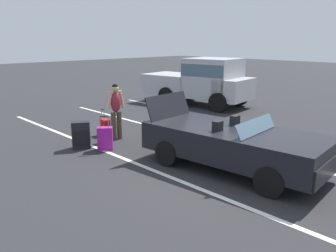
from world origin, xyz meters
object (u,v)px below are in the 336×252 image
convertible_car (241,146)px  traveler_person (116,109)px  suitcase_medium_bright (105,138)px  suitcase_small_carryon (105,127)px  parked_pickup_truck_near (204,81)px  suitcase_large_black (81,135)px

convertible_car → traveler_person: (-4.01, -0.50, 0.34)m
suitcase_medium_bright → suitcase_small_carryon: 1.48m
convertible_car → parked_pickup_truck_near: parked_pickup_truck_near is taller
suitcase_large_black → suitcase_small_carryon: suitcase_small_carryon is taller
suitcase_large_black → parked_pickup_truck_near: parked_pickup_truck_near is taller
convertible_car → traveler_person: traveler_person is taller
suitcase_small_carryon → traveler_person: size_ratio=0.50×
convertible_car → suitcase_small_carryon: bearing=-179.2°
convertible_car → parked_pickup_truck_near: 8.02m
parked_pickup_truck_near → suitcase_large_black: bearing=-83.7°
suitcase_large_black → suitcase_medium_bright: size_ratio=0.79×
convertible_car → traveler_person: bearing=-178.0°
suitcase_small_carryon → parked_pickup_truck_near: parked_pickup_truck_near is taller
suitcase_large_black → traveler_person: (-0.03, 1.20, 0.56)m
suitcase_large_black → suitcase_small_carryon: (-0.66, 1.22, -0.12)m
suitcase_large_black → traveler_person: bearing=122.7°
suitcase_medium_bright → traveler_person: size_ratio=0.57×
suitcase_large_black → suitcase_medium_bright: suitcase_medium_bright is taller
suitcase_medium_bright → traveler_person: 1.18m
convertible_car → suitcase_medium_bright: (-3.42, -1.31, -0.28)m
convertible_car → suitcase_small_carryon: 4.68m
convertible_car → suitcase_medium_bright: convertible_car is taller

